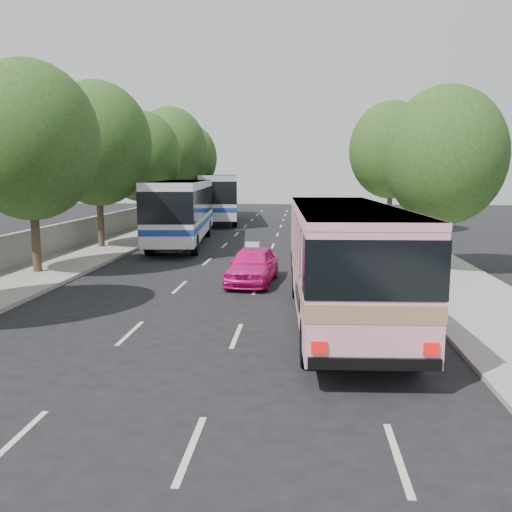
# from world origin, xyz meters

# --- Properties ---
(ground) EXTENTS (120.00, 120.00, 0.00)m
(ground) POSITION_xyz_m (0.00, 0.00, 0.00)
(ground) COLOR black
(ground) RESTS_ON ground
(sidewalk_left) EXTENTS (4.00, 90.00, 0.15)m
(sidewalk_left) POSITION_xyz_m (-8.50, 20.00, 0.07)
(sidewalk_left) COLOR #9E998E
(sidewalk_left) RESTS_ON ground
(sidewalk_right) EXTENTS (4.00, 90.00, 0.12)m
(sidewalk_right) POSITION_xyz_m (8.50, 20.00, 0.06)
(sidewalk_right) COLOR #9E998E
(sidewalk_right) RESTS_ON ground
(low_wall) EXTENTS (0.30, 90.00, 1.50)m
(low_wall) POSITION_xyz_m (-10.30, 20.00, 0.90)
(low_wall) COLOR #9E998E
(low_wall) RESTS_ON sidewalk_left
(tree_left_b) EXTENTS (5.70, 5.70, 8.88)m
(tree_left_b) POSITION_xyz_m (-8.42, 5.94, 5.82)
(tree_left_b) COLOR #38281E
(tree_left_b) RESTS_ON ground
(tree_left_c) EXTENTS (6.00, 6.00, 9.35)m
(tree_left_c) POSITION_xyz_m (-8.62, 13.94, 6.12)
(tree_left_c) COLOR #38281E
(tree_left_c) RESTS_ON ground
(tree_left_d) EXTENTS (5.52, 5.52, 8.60)m
(tree_left_d) POSITION_xyz_m (-8.52, 21.94, 5.63)
(tree_left_d) COLOR #38281E
(tree_left_d) RESTS_ON ground
(tree_left_e) EXTENTS (6.30, 6.30, 9.82)m
(tree_left_e) POSITION_xyz_m (-8.42, 29.94, 6.43)
(tree_left_e) COLOR #38281E
(tree_left_e) RESTS_ON ground
(tree_left_f) EXTENTS (5.88, 5.88, 9.16)m
(tree_left_f) POSITION_xyz_m (-8.62, 37.94, 6.00)
(tree_left_f) COLOR #38281E
(tree_left_f) RESTS_ON ground
(tree_right_near) EXTENTS (5.10, 5.10, 7.95)m
(tree_right_near) POSITION_xyz_m (8.78, 7.94, 5.20)
(tree_right_near) COLOR #38281E
(tree_right_near) RESTS_ON ground
(tree_right_far) EXTENTS (6.00, 6.00, 9.35)m
(tree_right_far) POSITION_xyz_m (9.08, 23.94, 6.12)
(tree_right_far) COLOR #38281E
(tree_right_far) RESTS_ON ground
(pink_bus) EXTENTS (3.17, 10.72, 3.39)m
(pink_bus) POSITION_xyz_m (3.87, -0.48, 2.11)
(pink_bus) COLOR #F59DB9
(pink_bus) RESTS_ON ground
(pink_taxi) EXTENTS (2.06, 4.36, 1.44)m
(pink_taxi) POSITION_xyz_m (0.79, 5.02, 0.72)
(pink_taxi) COLOR #F0148F
(pink_taxi) RESTS_ON ground
(white_pickup) EXTENTS (2.62, 5.23, 1.46)m
(white_pickup) POSITION_xyz_m (-4.50, 14.30, 0.73)
(white_pickup) COLOR silver
(white_pickup) RESTS_ON ground
(tour_coach_front) EXTENTS (3.92, 12.97, 3.82)m
(tour_coach_front) POSITION_xyz_m (-4.50, 16.30, 2.30)
(tour_coach_front) COLOR silver
(tour_coach_front) RESTS_ON ground
(tour_coach_rear) EXTENTS (4.65, 14.01, 4.11)m
(tour_coach_rear) POSITION_xyz_m (-4.55, 31.69, 2.48)
(tour_coach_rear) COLOR silver
(tour_coach_rear) RESTS_ON ground
(taxi_roof_sign) EXTENTS (0.56, 0.23, 0.18)m
(taxi_roof_sign) POSITION_xyz_m (0.79, 5.02, 1.53)
(taxi_roof_sign) COLOR silver
(taxi_roof_sign) RESTS_ON pink_taxi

